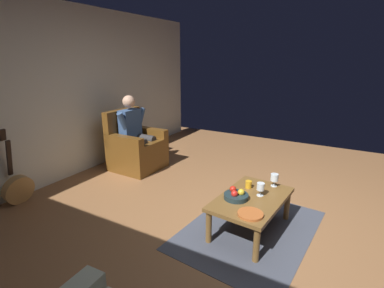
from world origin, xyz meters
name	(u,v)px	position (x,y,z in m)	size (l,w,h in m)	color
ground_plane	(256,223)	(0.00, 0.00, 0.00)	(7.15, 7.15, 0.00)	brown
wall_back	(66,93)	(0.00, -2.98, 1.27)	(6.36, 0.06, 2.55)	silver
rug	(250,229)	(0.16, -0.03, 0.00)	(1.68, 1.20, 0.01)	#404550
armchair	(136,149)	(-0.67, -2.29, 0.33)	(0.77, 0.74, 0.97)	brown
person_seated	(136,130)	(-0.67, -2.26, 0.65)	(0.63, 0.56, 1.21)	#365079
coffee_table	(251,202)	(0.16, -0.03, 0.33)	(1.03, 0.69, 0.39)	brown
guitar	(18,187)	(1.03, -2.78, 0.22)	(0.37, 0.24, 0.96)	#B18247
wine_glass_near	(261,187)	(0.07, 0.04, 0.48)	(0.08, 0.08, 0.14)	silver
wine_glass_far	(274,178)	(-0.23, 0.10, 0.48)	(0.09, 0.09, 0.15)	silver
fruit_bowl	(236,195)	(0.26, -0.16, 0.42)	(0.25, 0.25, 0.11)	#1E2E31
decorative_dish	(250,214)	(0.51, 0.07, 0.40)	(0.24, 0.24, 0.02)	#B25D2B
candle_jar	(249,184)	(-0.05, -0.13, 0.43)	(0.07, 0.07, 0.08)	gold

